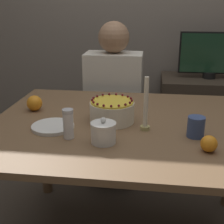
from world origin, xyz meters
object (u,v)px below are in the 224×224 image
object	(u,v)px
cake	(112,111)
person_man_blue_shirt	(114,115)
sugar_bowl	(103,133)
sugar_shaker	(68,124)
candle	(146,109)
tv_monitor	(211,55)

from	to	relation	value
cake	person_man_blue_shirt	bearing A→B (deg)	96.54
person_man_blue_shirt	sugar_bowl	bearing A→B (deg)	94.67
sugar_bowl	sugar_shaker	bearing A→B (deg)	170.50
candle	sugar_shaker	bearing A→B (deg)	-157.29
sugar_bowl	sugar_shaker	distance (m)	0.16
cake	candle	bearing A→B (deg)	-26.88
person_man_blue_shirt	sugar_shaker	bearing A→B (deg)	85.29
sugar_bowl	person_man_blue_shirt	distance (m)	1.01
cake	sugar_shaker	bearing A→B (deg)	-126.10
candle	person_man_blue_shirt	xyz separation A→B (m)	(-0.25, 0.81, -0.34)
cake	sugar_shaker	world-z (taller)	sugar_shaker
sugar_shaker	cake	bearing A→B (deg)	53.90
sugar_bowl	tv_monitor	size ratio (longest dim) A/B	0.23
person_man_blue_shirt	tv_monitor	distance (m)	0.92
sugar_shaker	person_man_blue_shirt	world-z (taller)	person_man_blue_shirt
person_man_blue_shirt	candle	bearing A→B (deg)	107.11
person_man_blue_shirt	tv_monitor	xyz separation A→B (m)	(0.73, 0.40, 0.40)
cake	candle	size ratio (longest dim) A/B	0.87
candle	person_man_blue_shirt	size ratio (longest dim) A/B	0.21
cake	tv_monitor	distance (m)	1.30
sugar_shaker	tv_monitor	size ratio (longest dim) A/B	0.26
cake	person_man_blue_shirt	size ratio (longest dim) A/B	0.18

